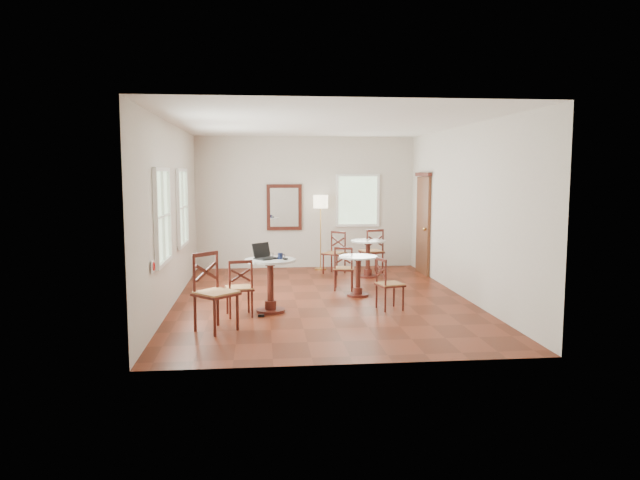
{
  "coord_description": "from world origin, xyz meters",
  "views": [
    {
      "loc": [
        -1.05,
        -9.92,
        2.18
      ],
      "look_at": [
        0.0,
        0.3,
        1.0
      ],
      "focal_mm": 32.87,
      "sensor_mm": 36.0,
      "label": 1
    }
  ],
  "objects_px": {
    "chair_back_b": "(335,253)",
    "cafe_table_near": "(270,279)",
    "cafe_table_mid": "(358,271)",
    "chair_near_b": "(214,292)",
    "power_adapter": "(261,316)",
    "chair_mid_b": "(389,284)",
    "laptop": "(264,255)",
    "chair_back_a": "(372,251)",
    "mouse": "(286,259)",
    "navy_mug": "(280,256)",
    "chair_near_a": "(240,288)",
    "cafe_table_back": "(368,254)",
    "chair_mid_a": "(344,268)",
    "water_glass": "(272,256)",
    "floor_lamp": "(321,207)"
  },
  "relations": [
    {
      "from": "chair_near_a",
      "to": "chair_back_b",
      "type": "height_order",
      "value": "chair_back_b"
    },
    {
      "from": "mouse",
      "to": "power_adapter",
      "type": "xyz_separation_m",
      "value": [
        -0.39,
        -0.21,
        -0.84
      ]
    },
    {
      "from": "cafe_table_mid",
      "to": "chair_back_a",
      "type": "relative_size",
      "value": 0.74
    },
    {
      "from": "chair_mid_b",
      "to": "laptop",
      "type": "distance_m",
      "value": 2.03
    },
    {
      "from": "chair_mid_a",
      "to": "chair_back_a",
      "type": "bearing_deg",
      "value": -105.33
    },
    {
      "from": "cafe_table_near",
      "to": "laptop",
      "type": "relative_size",
      "value": 1.92
    },
    {
      "from": "mouse",
      "to": "navy_mug",
      "type": "relative_size",
      "value": 0.75
    },
    {
      "from": "cafe_table_mid",
      "to": "chair_near_a",
      "type": "height_order",
      "value": "chair_near_a"
    },
    {
      "from": "chair_back_a",
      "to": "mouse",
      "type": "relative_size",
      "value": 10.9
    },
    {
      "from": "chair_back_b",
      "to": "cafe_table_near",
      "type": "bearing_deg",
      "value": -74.47
    },
    {
      "from": "chair_near_b",
      "to": "floor_lamp",
      "type": "height_order",
      "value": "floor_lamp"
    },
    {
      "from": "cafe_table_mid",
      "to": "navy_mug",
      "type": "xyz_separation_m",
      "value": [
        -1.41,
        -1.03,
        0.44
      ]
    },
    {
      "from": "chair_near_a",
      "to": "chair_near_b",
      "type": "xyz_separation_m",
      "value": [
        -0.31,
        -0.8,
        0.1
      ]
    },
    {
      "from": "cafe_table_mid",
      "to": "power_adapter",
      "type": "bearing_deg",
      "value": -141.67
    },
    {
      "from": "chair_near_b",
      "to": "laptop",
      "type": "xyz_separation_m",
      "value": [
        0.7,
        1.09,
        0.36
      ]
    },
    {
      "from": "chair_near_b",
      "to": "chair_mid_a",
      "type": "distance_m",
      "value": 3.42
    },
    {
      "from": "chair_back_a",
      "to": "navy_mug",
      "type": "relative_size",
      "value": 8.22
    },
    {
      "from": "cafe_table_back",
      "to": "cafe_table_mid",
      "type": "bearing_deg",
      "value": -105.62
    },
    {
      "from": "mouse",
      "to": "navy_mug",
      "type": "bearing_deg",
      "value": 135.96
    },
    {
      "from": "navy_mug",
      "to": "laptop",
      "type": "bearing_deg",
      "value": 167.57
    },
    {
      "from": "cafe_table_near",
      "to": "power_adapter",
      "type": "bearing_deg",
      "value": -116.21
    },
    {
      "from": "water_glass",
      "to": "power_adapter",
      "type": "height_order",
      "value": "water_glass"
    },
    {
      "from": "navy_mug",
      "to": "chair_back_a",
      "type": "bearing_deg",
      "value": 57.91
    },
    {
      "from": "chair_near_b",
      "to": "chair_near_a",
      "type": "bearing_deg",
      "value": 23.38
    },
    {
      "from": "cafe_table_back",
      "to": "chair_back_b",
      "type": "relative_size",
      "value": 0.86
    },
    {
      "from": "chair_mid_b",
      "to": "chair_back_b",
      "type": "height_order",
      "value": "chair_back_b"
    },
    {
      "from": "cafe_table_back",
      "to": "water_glass",
      "type": "height_order",
      "value": "water_glass"
    },
    {
      "from": "chair_near_b",
      "to": "chair_mid_a",
      "type": "height_order",
      "value": "chair_near_b"
    },
    {
      "from": "chair_mid_a",
      "to": "floor_lamp",
      "type": "relative_size",
      "value": 0.49
    },
    {
      "from": "cafe_table_near",
      "to": "navy_mug",
      "type": "distance_m",
      "value": 0.4
    },
    {
      "from": "cafe_table_mid",
      "to": "floor_lamp",
      "type": "xyz_separation_m",
      "value": [
        -0.36,
        2.95,
        0.98
      ]
    },
    {
      "from": "chair_near_a",
      "to": "laptop",
      "type": "xyz_separation_m",
      "value": [
        0.38,
        0.3,
        0.46
      ]
    },
    {
      "from": "cafe_table_mid",
      "to": "chair_near_b",
      "type": "distance_m",
      "value": 3.14
    },
    {
      "from": "chair_back_a",
      "to": "navy_mug",
      "type": "distance_m",
      "value": 3.98
    },
    {
      "from": "cafe_table_mid",
      "to": "navy_mug",
      "type": "relative_size",
      "value": 6.05
    },
    {
      "from": "chair_mid_b",
      "to": "cafe_table_back",
      "type": "bearing_deg",
      "value": -18.62
    },
    {
      "from": "chair_near_a",
      "to": "chair_mid_a",
      "type": "height_order",
      "value": "chair_near_a"
    },
    {
      "from": "mouse",
      "to": "water_glass",
      "type": "height_order",
      "value": "water_glass"
    },
    {
      "from": "chair_near_b",
      "to": "power_adapter",
      "type": "xyz_separation_m",
      "value": [
        0.64,
        0.71,
        -0.52
      ]
    },
    {
      "from": "cafe_table_near",
      "to": "cafe_table_mid",
      "type": "relative_size",
      "value": 1.17
    },
    {
      "from": "floor_lamp",
      "to": "navy_mug",
      "type": "distance_m",
      "value": 4.15
    },
    {
      "from": "cafe_table_mid",
      "to": "power_adapter",
      "type": "height_order",
      "value": "cafe_table_mid"
    },
    {
      "from": "cafe_table_back",
      "to": "laptop",
      "type": "xyz_separation_m",
      "value": [
        -2.18,
        -2.85,
        0.42
      ]
    },
    {
      "from": "cafe_table_near",
      "to": "water_glass",
      "type": "distance_m",
      "value": 0.37
    },
    {
      "from": "cafe_table_mid",
      "to": "cafe_table_near",
      "type": "bearing_deg",
      "value": -146.16
    },
    {
      "from": "chair_back_a",
      "to": "navy_mug",
      "type": "xyz_separation_m",
      "value": [
        -2.1,
        -3.36,
        0.4
      ]
    },
    {
      "from": "chair_near_b",
      "to": "power_adapter",
      "type": "relative_size",
      "value": 11.23
    },
    {
      "from": "chair_mid_a",
      "to": "chair_mid_b",
      "type": "relative_size",
      "value": 0.99
    },
    {
      "from": "cafe_table_back",
      "to": "chair_mid_b",
      "type": "relative_size",
      "value": 0.93
    },
    {
      "from": "cafe_table_back",
      "to": "laptop",
      "type": "relative_size",
      "value": 1.78
    }
  ]
}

